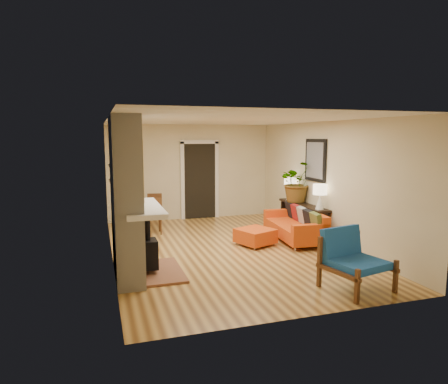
% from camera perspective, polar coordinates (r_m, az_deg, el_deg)
% --- Properties ---
extents(room_shell, '(6.50, 6.50, 6.50)m').
position_cam_1_polar(room_shell, '(10.64, -0.88, 2.34)').
color(room_shell, '#D7A652').
rests_on(room_shell, ground).
extents(fireplace, '(1.09, 1.68, 2.60)m').
position_cam_1_polar(fireplace, '(6.60, -13.51, -1.32)').
color(fireplace, white).
rests_on(fireplace, ground).
extents(sofa, '(0.95, 1.93, 0.74)m').
position_cam_1_polar(sofa, '(9.03, 10.41, -4.70)').
color(sofa, silver).
rests_on(sofa, ground).
extents(ottoman, '(0.88, 0.88, 0.35)m').
position_cam_1_polar(ottoman, '(8.50, 4.49, -6.24)').
color(ottoman, silver).
rests_on(ottoman, ground).
extents(blue_chair, '(1.02, 1.00, 0.90)m').
position_cam_1_polar(blue_chair, '(6.40, 17.71, -8.71)').
color(blue_chair, brown).
rests_on(blue_chair, ground).
extents(dining_table, '(0.80, 1.56, 0.82)m').
position_cam_1_polar(dining_table, '(10.09, -10.27, -2.12)').
color(dining_table, brown).
rests_on(dining_table, ground).
extents(console_table, '(0.34, 1.85, 0.72)m').
position_cam_1_polar(console_table, '(9.47, 11.23, -2.57)').
color(console_table, black).
rests_on(console_table, ground).
extents(lamp_near, '(0.30, 0.30, 0.54)m').
position_cam_1_polar(lamp_near, '(8.78, 13.54, -0.23)').
color(lamp_near, white).
rests_on(lamp_near, console_table).
extents(lamp_far, '(0.30, 0.30, 0.54)m').
position_cam_1_polar(lamp_far, '(9.98, 9.43, 0.84)').
color(lamp_far, white).
rests_on(lamp_far, console_table).
extents(houseplant, '(0.91, 0.80, 0.98)m').
position_cam_1_polar(houseplant, '(9.62, 10.45, 1.45)').
color(houseplant, '#1E5919').
rests_on(houseplant, console_table).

